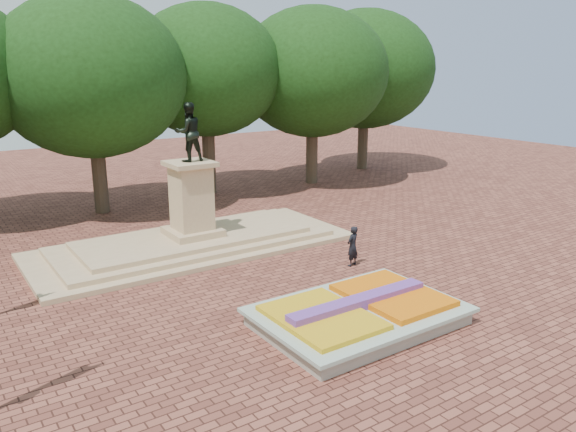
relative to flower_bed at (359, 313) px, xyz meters
name	(u,v)px	position (x,y,z in m)	size (l,w,h in m)	color
ground	(296,310)	(-1.03, 2.00, -0.38)	(90.00, 90.00, 0.00)	brown
flower_bed	(359,313)	(0.00, 0.00, 0.00)	(6.30, 4.30, 0.91)	gray
monument	(193,229)	(-1.03, 10.00, 0.50)	(14.00, 6.00, 6.40)	tan
tree_row_back	(152,87)	(1.31, 20.00, 6.29)	(44.80, 8.80, 10.43)	#38281E
pedestrian	(352,246)	(3.32, 4.22, 0.45)	(0.61, 0.40, 1.66)	black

